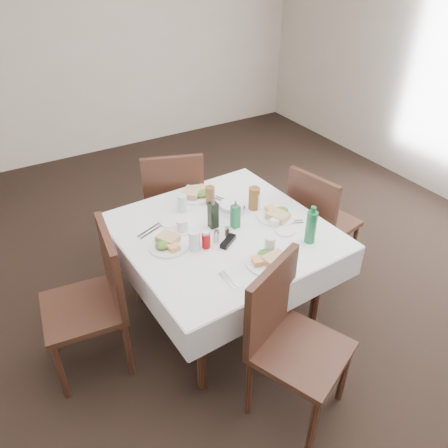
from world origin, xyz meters
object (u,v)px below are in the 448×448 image
chair_north (174,198)px  green_bottle (311,227)px  ketchup_bottle (206,240)px  bread_basket (232,208)px  chair_east (318,218)px  chair_west (97,294)px  dining_table (223,240)px  chair_south (287,333)px  water_n (182,203)px  water_w (194,241)px  water_s (270,246)px  coffee_mug (182,226)px  oil_cruet_green (235,216)px  oil_cruet_dark (213,214)px  water_e (255,201)px

chair_north → green_bottle: 1.32m
ketchup_bottle → green_bottle: size_ratio=0.45×
ketchup_bottle → bread_basket: bearing=37.9°
chair_east → chair_west: size_ratio=0.95×
dining_table → chair_north: chair_north is taller
dining_table → chair_south: chair_south is taller
water_n → water_w: bearing=-106.8°
water_s → ketchup_bottle: size_ratio=1.04×
dining_table → chair_west: (-0.88, 0.04, -0.11)m
water_n → coffee_mug: bearing=-116.3°
oil_cruet_green → chair_north: bearing=95.0°
oil_cruet_dark → coffee_mug: oil_cruet_dark is taller
coffee_mug → green_bottle: (0.65, -0.52, 0.08)m
bread_basket → water_e: bearing=-17.6°
chair_north → water_e: size_ratio=8.09×
water_n → water_e: bearing=-27.8°
water_e → oil_cruet_green: bearing=-153.0°
water_s → oil_cruet_dark: 0.46m
chair_west → water_e: size_ratio=8.05×
chair_north → chair_south: size_ratio=1.01×
chair_east → water_s: bearing=-152.6°
bread_basket → green_bottle: bearing=-66.6°
ketchup_bottle → chair_north: bearing=77.9°
ketchup_bottle → green_bottle: green_bottle is taller
chair_south → oil_cruet_green: (0.15, 0.79, 0.28)m
dining_table → oil_cruet_green: bearing=-8.3°
chair_north → oil_cruet_dark: size_ratio=4.25×
chair_east → chair_west: (-1.76, 0.01, 0.03)m
water_n → ketchup_bottle: bearing=-97.7°
chair_east → ketchup_bottle: chair_east is taller
chair_south → ketchup_bottle: chair_south is taller
water_e → green_bottle: (0.08, -0.51, 0.05)m
water_s → bread_basket: bearing=84.4°
dining_table → chair_east: size_ratio=1.44×
chair_south → green_bottle: size_ratio=3.84×
water_w → chair_west: bearing=168.1°
chair_south → water_s: (0.18, 0.44, 0.25)m
chair_south → water_s: 0.54m
chair_east → coffee_mug: 1.15m
ketchup_bottle → chair_west: bearing=167.8°
water_w → chair_south: bearing=-74.6°
chair_south → oil_cruet_green: chair_south is taller
chair_south → water_e: chair_south is taller
chair_east → oil_cruet_dark: oil_cruet_dark is taller
chair_north → chair_east: (0.87, -0.80, -0.03)m
water_e → green_bottle: bearing=-81.5°
water_n → coffee_mug: water_n is taller
water_s → green_bottle: bearing=-5.3°
chair_east → water_n: chair_east is taller
ketchup_bottle → chair_south: bearing=-79.8°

